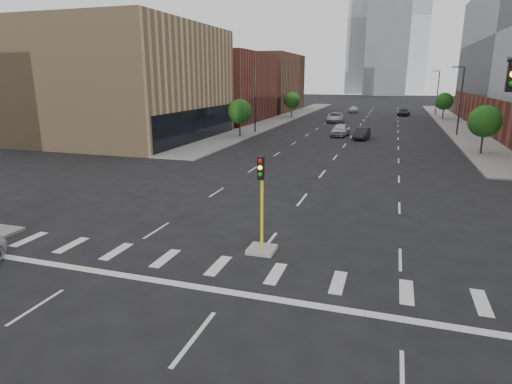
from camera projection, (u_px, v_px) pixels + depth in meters
The scene contains 22 objects.
ground at pixel (161, 381), 11.14m from camera, with size 400.00×400.00×0.00m, color black.
sidewalk_left_far at pixel (285, 118), 83.62m from camera, with size 5.00×92.00×0.15m, color gray.
sidewalk_right_far at pixel (452, 122), 74.80m from camera, with size 5.00×92.00×0.15m, color gray.
building_left_mid at pixel (126, 83), 54.22m from camera, with size 20.00×24.00×14.00m, color tan.
building_left_far_a at pixel (209, 87), 78.40m from camera, with size 20.00×22.00×12.00m, color brown.
building_left_far_b at pixel (253, 83), 102.19m from camera, with size 20.00×24.00×13.00m, color brown.
tower_left at pixel (373, 19), 206.86m from camera, with size 22.00×22.00×70.00m, color #B2B7BC.
tower_right at pixel (411, 17), 237.08m from camera, with size 20.00×20.00×80.00m, color #B2B7BC.
tower_mid at pixel (388, 44), 189.47m from camera, with size 18.00×18.00×44.00m, color slate.
median_traffic_signal at pixel (262, 232), 19.13m from camera, with size 1.20×1.20×4.40m.
streetlight_right_a at pixel (460, 98), 56.50m from camera, with size 1.60×0.22×9.07m.
streetlight_right_b at pixel (437, 91), 88.71m from camera, with size 1.60×0.22×9.07m.
streetlight_left at pixel (256, 97), 59.79m from camera, with size 1.60×0.22×9.07m.
tree_left_near at pixel (240, 111), 55.78m from camera, with size 3.20×3.20×4.85m.
tree_left_far at pixel (292, 100), 83.38m from camera, with size 3.20×3.20×4.85m.
tree_right_near at pixel (485, 121), 42.95m from camera, with size 3.20×3.20×4.85m.
tree_right_far at pixel (444, 101), 79.75m from camera, with size 3.20×3.20×4.85m.
car_near_left at pixel (341, 130), 57.78m from camera, with size 1.99×4.95×1.69m, color #B7B8BC.
car_mid_right at pixel (362, 134), 54.67m from camera, with size 1.57×4.49×1.48m, color black.
car_far_left at pixel (335, 117), 75.70m from camera, with size 2.79×6.04×1.68m, color #BABABA.
car_deep_right at pixel (404, 112), 88.40m from camera, with size 2.04×5.02×1.46m, color black.
car_distant at pixel (354, 109), 96.48m from camera, with size 1.77×4.39×1.50m, color silver.
Camera 1 is at (5.25, -8.28, 7.64)m, focal length 30.00 mm.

